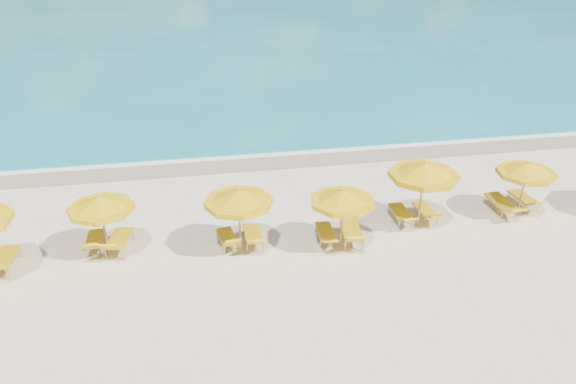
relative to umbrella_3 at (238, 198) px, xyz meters
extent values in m
plane|color=beige|center=(1.92, 0.15, -1.96)|extent=(120.00, 120.00, 0.00)
cube|color=#167A7F|center=(1.92, 48.15, -1.96)|extent=(120.00, 80.00, 0.30)
cube|color=tan|center=(1.92, 7.55, -1.96)|extent=(120.00, 2.60, 0.01)
cube|color=white|center=(1.92, 8.35, -1.96)|extent=(120.00, 1.20, 0.03)
cube|color=white|center=(-4.08, 17.15, -1.96)|extent=(14.00, 0.36, 0.05)
cube|color=white|center=(9.92, 24.15, -1.96)|extent=(18.00, 0.30, 0.05)
cylinder|color=tan|center=(-4.37, 0.55, -0.92)|extent=(0.06, 0.06, 2.07)
cone|color=#E7B40B|center=(-4.37, 0.55, -0.05)|extent=(2.15, 2.15, 0.41)
cylinder|color=#E7B40B|center=(-4.37, 0.55, -0.25)|extent=(2.16, 2.16, 0.17)
sphere|color=tan|center=(-4.37, 0.55, 0.16)|extent=(0.09, 0.09, 0.09)
cylinder|color=tan|center=(0.00, 0.00, -0.86)|extent=(0.07, 0.07, 2.20)
cone|color=#E7B40B|center=(0.00, 0.00, 0.07)|extent=(2.34, 2.34, 0.44)
cylinder|color=#E7B40B|center=(0.00, 0.00, -0.15)|extent=(2.36, 2.36, 0.18)
sphere|color=tan|center=(0.00, 0.00, 0.29)|extent=(0.10, 0.10, 0.10)
cylinder|color=tan|center=(3.35, -0.40, -0.91)|extent=(0.07, 0.07, 2.10)
cone|color=#E7B40B|center=(3.35, -0.40, -0.03)|extent=(2.59, 2.59, 0.42)
cylinder|color=#E7B40B|center=(3.35, -0.40, -0.23)|extent=(2.61, 2.61, 0.17)
sphere|color=tan|center=(3.35, -0.40, 0.19)|extent=(0.09, 0.09, 0.09)
cylinder|color=tan|center=(6.52, 0.54, -0.76)|extent=(0.07, 0.07, 2.41)
cone|color=#E7B40B|center=(6.52, 0.54, 0.26)|extent=(3.18, 3.18, 0.48)
cylinder|color=#E7B40B|center=(6.52, 0.54, 0.02)|extent=(3.21, 3.21, 0.19)
sphere|color=tan|center=(6.52, 0.54, 0.50)|extent=(0.11, 0.11, 0.11)
cylinder|color=tan|center=(10.53, 0.63, -0.92)|extent=(0.06, 0.06, 2.07)
cone|color=#E7B40B|center=(10.53, 0.63, -0.05)|extent=(2.54, 2.54, 0.41)
cylinder|color=#E7B40B|center=(10.53, 0.63, -0.25)|extent=(2.57, 2.57, 0.17)
sphere|color=tan|center=(10.53, 0.63, 0.16)|extent=(0.09, 0.09, 0.09)
cube|color=yellow|center=(-7.47, 0.28, -1.58)|extent=(0.66, 1.36, 0.08)
cube|color=yellow|center=(-4.80, 1.01, -1.61)|extent=(0.55, 1.22, 0.07)
cube|color=yellow|center=(-4.80, 0.19, -1.41)|extent=(0.54, 0.47, 0.45)
cube|color=yellow|center=(-3.99, 0.82, -1.57)|extent=(0.85, 1.43, 0.08)
cube|color=yellow|center=(-4.17, -0.06, -1.35)|extent=(0.69, 0.62, 0.49)
cube|color=yellow|center=(-0.41, 0.39, -1.62)|extent=(0.71, 1.26, 0.07)
cube|color=yellow|center=(-0.29, -0.39, -1.41)|extent=(0.59, 0.52, 0.45)
cube|color=yellow|center=(0.47, 0.37, -1.60)|extent=(0.58, 1.25, 0.08)
cube|color=yellow|center=(0.45, -0.47, -1.41)|extent=(0.56, 0.51, 0.43)
cube|color=yellow|center=(2.96, 0.18, -1.62)|extent=(0.60, 1.21, 0.07)
cube|color=yellow|center=(2.90, -0.66, -1.51)|extent=(0.56, 0.57, 0.28)
cube|color=yellow|center=(3.82, -0.06, -1.56)|extent=(0.82, 1.47, 0.09)
cube|color=yellow|center=(3.68, -0.99, -1.34)|extent=(0.69, 0.64, 0.49)
cube|color=yellow|center=(5.99, 1.00, -1.60)|extent=(0.59, 1.26, 0.08)
cube|color=yellow|center=(5.97, 0.12, -1.45)|extent=(0.57, 0.56, 0.36)
cube|color=yellow|center=(6.97, 1.08, -1.63)|extent=(0.56, 1.17, 0.07)
cube|color=yellow|center=(7.00, 0.27, -1.51)|extent=(0.53, 0.54, 0.30)
cube|color=yellow|center=(10.00, 1.07, -1.56)|extent=(0.63, 1.38, 0.08)
cube|color=yellow|center=(10.01, 0.09, -1.43)|extent=(0.62, 0.64, 0.33)
cube|color=yellow|center=(11.06, 1.29, -1.61)|extent=(0.64, 1.27, 0.08)
cube|color=yellow|center=(11.13, 0.44, -1.45)|extent=(0.59, 0.57, 0.37)
camera|label=1|loc=(-1.28, -16.07, 8.23)|focal=35.00mm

